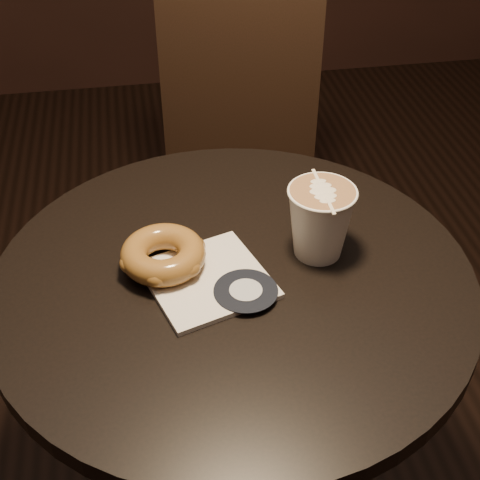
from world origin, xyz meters
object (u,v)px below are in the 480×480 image
Objects in this scene: cafe_table at (234,364)px; latte_cup at (320,222)px; pastry_bag at (208,280)px; doughnut at (163,254)px; chair at (237,156)px.

latte_cup is (0.13, 0.03, 0.25)m from cafe_table.
doughnut is at bearing 129.22° from pastry_bag.
latte_cup is at bearing 0.04° from doughnut.
chair is at bearing 59.38° from pastry_bag.
doughnut is at bearing -94.22° from chair.
pastry_bag is 1.30× the size of doughnut.
doughnut is at bearing 165.38° from cafe_table.
chair reaches higher than latte_cup.
latte_cup reaches higher than pastry_bag.
cafe_table is at bearing -169.01° from latte_cup.
pastry_bag is 0.18m from latte_cup.
latte_cup is (0.01, -0.64, 0.27)m from chair.
chair is 0.72m from doughnut.
latte_cup is (0.23, 0.00, 0.03)m from doughnut.
cafe_table is 6.76× the size of latte_cup.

